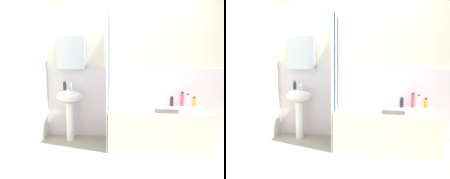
{
  "view_description": "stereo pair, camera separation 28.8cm",
  "coord_description": "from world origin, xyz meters",
  "views": [
    {
      "loc": [
        -0.16,
        -2.18,
        1.21
      ],
      "look_at": [
        -0.35,
        0.68,
        0.9
      ],
      "focal_mm": 31.91,
      "sensor_mm": 36.0,
      "label": 1
    },
    {
      "loc": [
        0.12,
        -2.15,
        1.21
      ],
      "look_at": [
        -0.35,
        0.68,
        0.9
      ],
      "focal_mm": 31.91,
      "sensor_mm": 36.0,
      "label": 2
    }
  ],
  "objects": [
    {
      "name": "body_wash_bottle",
      "position": [
        0.78,
        1.14,
        0.69
      ],
      "size": [
        0.05,
        0.05,
        0.24
      ],
      "color": "#CB4B66",
      "rests_on": "bathtub"
    },
    {
      "name": "wall_left_tiled",
      "position": [
        -1.57,
        0.34,
        1.12
      ],
      "size": [
        0.07,
        1.81,
        2.4
      ],
      "color": "white",
      "rests_on": "ground_plane"
    },
    {
      "name": "bathtub",
      "position": [
        0.34,
        0.87,
        0.29
      ],
      "size": [
        1.48,
        0.7,
        0.57
      ],
      "primitive_type": "cube",
      "color": "white",
      "rests_on": "ground_plane"
    },
    {
      "name": "soap_dispenser",
      "position": [
        -1.18,
        1.09,
        0.9
      ],
      "size": [
        0.05,
        0.05,
        0.16
      ],
      "color": "#272329",
      "rests_on": "sink"
    },
    {
      "name": "shampoo_bottle",
      "position": [
        0.87,
        1.13,
        0.67
      ],
      "size": [
        0.05,
        0.05,
        0.21
      ],
      "color": "white",
      "rests_on": "bathtub"
    },
    {
      "name": "towel_folded",
      "position": [
        0.43,
        0.69,
        0.61
      ],
      "size": [
        0.31,
        0.25,
        0.06
      ],
      "primitive_type": "cube",
      "rotation": [
        0.0,
        0.0,
        -0.04
      ],
      "color": "gray",
      "rests_on": "bathtub"
    },
    {
      "name": "wall_back_tiled",
      "position": [
        -0.07,
        1.26,
        1.14
      ],
      "size": [
        3.6,
        0.18,
        2.4
      ],
      "color": "white",
      "rests_on": "ground_plane"
    },
    {
      "name": "shower_curtain",
      "position": [
        -0.42,
        0.87,
        1.0
      ],
      "size": [
        0.01,
        0.7,
        2.0
      ],
      "color": "white",
      "rests_on": "ground_plane"
    },
    {
      "name": "lotion_bottle",
      "position": [
        0.61,
        1.15,
        0.65
      ],
      "size": [
        0.06,
        0.06,
        0.16
      ],
      "color": "#302331",
      "rests_on": "bathtub"
    },
    {
      "name": "ground_plane",
      "position": [
        0.0,
        0.0,
        -0.02
      ],
      "size": [
        4.8,
        5.6,
        0.04
      ],
      "primitive_type": "cube",
      "color": "#A19A88"
    },
    {
      "name": "sink",
      "position": [
        -1.08,
        1.03,
        0.61
      ],
      "size": [
        0.44,
        0.34,
        0.83
      ],
      "color": "white",
      "rests_on": "ground_plane"
    },
    {
      "name": "faucet",
      "position": [
        -1.08,
        1.11,
        0.89
      ],
      "size": [
        0.03,
        0.12,
        0.12
      ],
      "color": "silver",
      "rests_on": "sink"
    },
    {
      "name": "conditioner_bottle",
      "position": [
        0.98,
        1.14,
        0.65
      ],
      "size": [
        0.05,
        0.05,
        0.16
      ],
      "color": "gold",
      "rests_on": "bathtub"
    }
  ]
}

